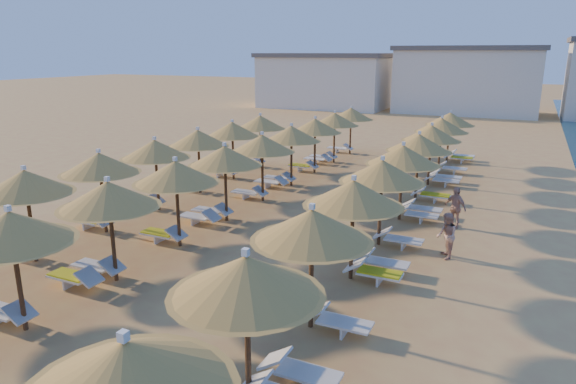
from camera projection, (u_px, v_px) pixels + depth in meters
The scene contains 8 objects.
ground at pixel (267, 264), 16.72m from camera, with size 220.00×220.00×0.00m, color tan.
hotel_blocks at pixel (481, 80), 56.05m from camera, with size 49.34×10.24×8.10m.
parasol_row_east at pixel (382, 173), 17.70m from camera, with size 2.99×34.49×3.23m.
parasol_row_west at pixel (225, 157), 20.31m from camera, with size 2.99×34.49×3.23m.
parasol_row_inland at pixel (155, 150), 21.73m from camera, with size 2.99×21.89×3.23m.
loungers at pixel (269, 219), 20.07m from camera, with size 12.94×33.03×0.66m.
beachgoer_c at pixel (455, 208), 19.94m from camera, with size 0.96×0.40×1.65m, color tan.
beachgoer_b at pixel (446, 236), 16.99m from camera, with size 0.76×0.59×1.56m, color tan.
Camera 1 is at (7.21, -13.75, 6.68)m, focal length 32.00 mm.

